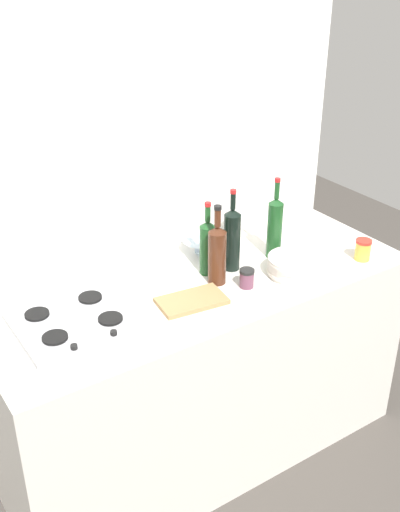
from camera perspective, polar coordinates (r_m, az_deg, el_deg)
ground_plane at (r=3.09m, az=0.00°, el=-16.97°), size 6.00×6.00×0.00m
counter_block at (r=2.79m, az=0.00°, el=-10.40°), size 1.80×0.70×0.90m
backsplash_panel at (r=2.67m, az=-4.54°, el=8.06°), size 1.90×0.06×2.55m
stovetop_hob at (r=2.32m, az=-11.55°, el=-5.81°), size 0.42×0.39×0.04m
plate_stack at (r=2.60m, az=8.60°, el=-0.92°), size 0.22×0.22×0.08m
wine_bottle_leftmost at (r=2.69m, az=6.91°, el=2.71°), size 0.07×0.07×0.37m
wine_bottle_mid_left at (r=2.55m, az=0.70°, el=0.93°), size 0.07×0.07×0.32m
wine_bottle_mid_right at (r=2.57m, az=2.97°, el=1.65°), size 0.07×0.07×0.36m
wine_bottle_rightmost at (r=2.47m, az=1.59°, el=0.26°), size 0.07×0.07×0.34m
mixing_bowl at (r=2.75m, az=0.46°, el=1.06°), size 0.21×0.21×0.07m
condiment_jar_front at (r=2.90m, az=3.01°, el=2.86°), size 0.06×0.06×0.11m
condiment_jar_rear at (r=2.49m, az=4.33°, el=-2.05°), size 0.06×0.06×0.08m
condiment_jar_spare at (r=2.78m, az=14.80°, el=0.57°), size 0.07×0.07×0.09m
cutting_board at (r=2.39m, az=-0.78°, el=-4.15°), size 0.28×0.18×0.02m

